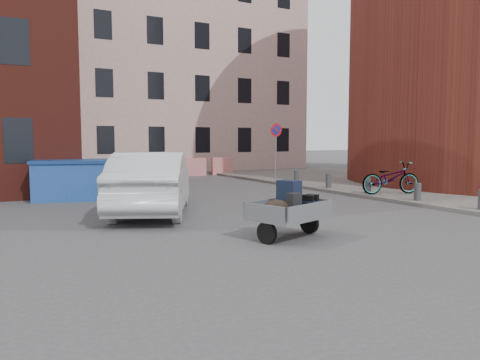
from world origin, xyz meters
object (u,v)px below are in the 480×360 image
dumpster (84,179)px  trailer (289,209)px  bicycle (391,178)px  silver_car (152,183)px

dumpster → trailer: bearing=-58.4°
dumpster → bicycle: bearing=-10.7°
trailer → dumpster: bearing=88.3°
dumpster → bicycle: (9.60, -4.58, 0.00)m
bicycle → silver_car: bearing=102.0°
trailer → dumpster: (-2.59, 8.58, 0.07)m
dumpster → bicycle: dumpster is taller
trailer → bicycle: bearing=11.2°
dumpster → silver_car: size_ratio=0.69×
silver_car → dumpster: bearing=-50.0°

